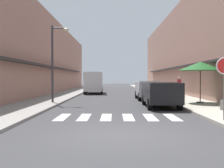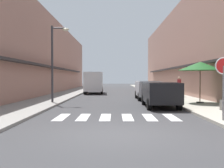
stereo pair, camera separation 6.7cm
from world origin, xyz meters
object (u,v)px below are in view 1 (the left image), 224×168
(pedestrian_walking_near, at_px, (179,86))
(delivery_van, at_px, (94,81))
(street_lamp, at_px, (55,55))
(parked_car_near, at_px, (160,92))
(cafe_umbrella, at_px, (200,66))
(round_street_sign, at_px, (224,72))
(parked_car_mid, at_px, (148,88))

(pedestrian_walking_near, bearing_deg, delivery_van, 87.77)
(street_lamp, bearing_deg, parked_car_near, -17.45)
(cafe_umbrella, bearing_deg, pedestrian_walking_near, 89.74)
(parked_car_near, xyz_separation_m, street_lamp, (-6.55, 2.06, 2.29))
(delivery_van, xyz_separation_m, round_street_sign, (6.41, -20.05, 0.52))
(parked_car_mid, distance_m, delivery_van, 10.07)
(parked_car_mid, bearing_deg, parked_car_near, -90.00)
(street_lamp, bearing_deg, pedestrian_walking_near, 29.46)
(parked_car_near, bearing_deg, cafe_umbrella, 30.00)
(parked_car_mid, distance_m, cafe_umbrella, 5.20)
(street_lamp, relative_size, cafe_umbrella, 1.81)
(delivery_van, bearing_deg, cafe_umbrella, -58.72)
(pedestrian_walking_near, bearing_deg, parked_car_mid, 160.02)
(pedestrian_walking_near, bearing_deg, round_street_sign, -146.25)
(parked_car_mid, xyz_separation_m, pedestrian_walking_near, (2.86, 1.65, 0.10))
(parked_car_near, xyz_separation_m, cafe_umbrella, (2.83, 1.64, 1.54))
(parked_car_near, relative_size, street_lamp, 0.85)
(parked_car_mid, bearing_deg, round_street_sign, -82.70)
(parked_car_near, distance_m, delivery_van, 15.31)
(cafe_umbrella, height_order, pedestrian_walking_near, cafe_umbrella)
(round_street_sign, xyz_separation_m, cafe_umbrella, (1.39, 7.21, 0.54))
(parked_car_near, xyz_separation_m, delivery_van, (-4.96, 14.47, 0.48))
(parked_car_near, bearing_deg, street_lamp, 162.55)
(pedestrian_walking_near, bearing_deg, street_lamp, 159.44)
(parked_car_mid, relative_size, cafe_umbrella, 1.45)
(delivery_van, height_order, pedestrian_walking_near, delivery_van)
(delivery_van, bearing_deg, parked_car_mid, -60.43)
(round_street_sign, bearing_deg, delivery_van, 107.73)
(delivery_van, height_order, street_lamp, street_lamp)
(street_lamp, bearing_deg, parked_car_mid, 29.21)
(parked_car_near, relative_size, cafe_umbrella, 1.54)
(parked_car_near, relative_size, parked_car_mid, 1.06)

